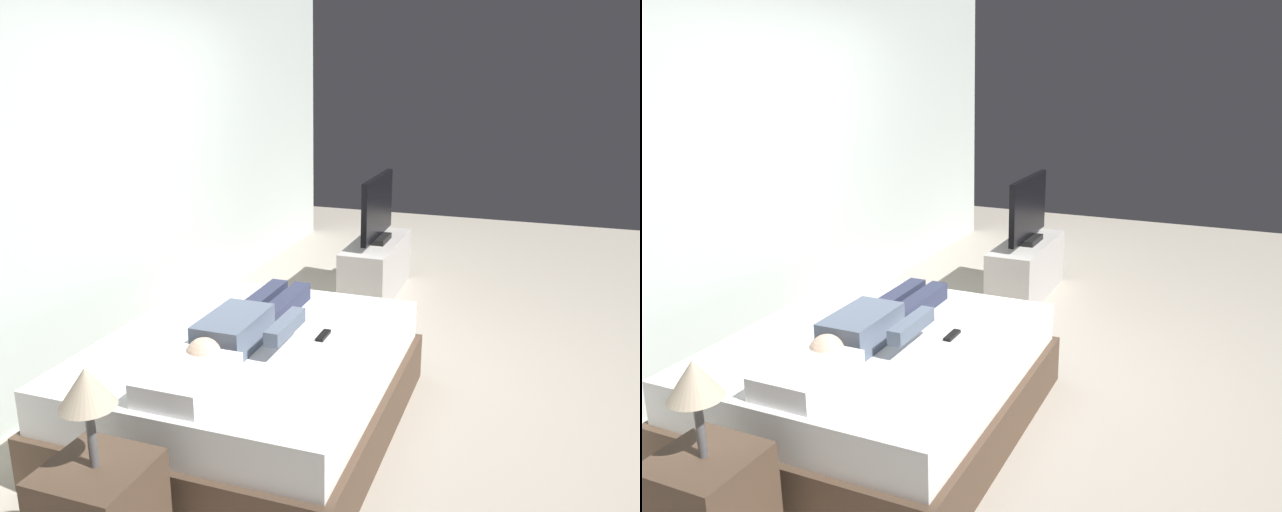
% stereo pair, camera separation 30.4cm
% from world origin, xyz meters
% --- Properties ---
extents(ground_plane, '(10.00, 10.00, 0.00)m').
position_xyz_m(ground_plane, '(0.00, 0.00, 0.00)').
color(ground_plane, '#ADA393').
extents(back_wall, '(6.40, 0.10, 2.80)m').
position_xyz_m(back_wall, '(0.40, 1.77, 1.40)').
color(back_wall, silver).
rests_on(back_wall, ground).
extents(bed, '(1.91, 1.64, 0.54)m').
position_xyz_m(bed, '(-0.87, 0.48, 0.26)').
color(bed, brown).
rests_on(bed, ground).
extents(pillow, '(0.48, 0.34, 0.12)m').
position_xyz_m(pillow, '(-1.50, 0.48, 0.60)').
color(pillow, white).
rests_on(pillow, bed).
extents(person, '(1.26, 0.46, 0.18)m').
position_xyz_m(person, '(-0.84, 0.50, 0.62)').
color(person, slate).
rests_on(person, bed).
extents(remote, '(0.15, 0.04, 0.02)m').
position_xyz_m(remote, '(-0.69, 0.09, 0.55)').
color(remote, black).
rests_on(remote, bed).
extents(tv_stand, '(1.10, 0.40, 0.50)m').
position_xyz_m(tv_stand, '(1.58, 0.38, 0.25)').
color(tv_stand, '#B7B2AD').
rests_on(tv_stand, ground).
extents(tv, '(0.88, 0.20, 0.59)m').
position_xyz_m(tv, '(1.58, 0.38, 0.78)').
color(tv, black).
rests_on(tv, tv_stand).
extents(lamp, '(0.22, 0.22, 0.42)m').
position_xyz_m(lamp, '(-2.12, 0.53, 0.85)').
color(lamp, '#59595B').
rests_on(lamp, nightstand).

